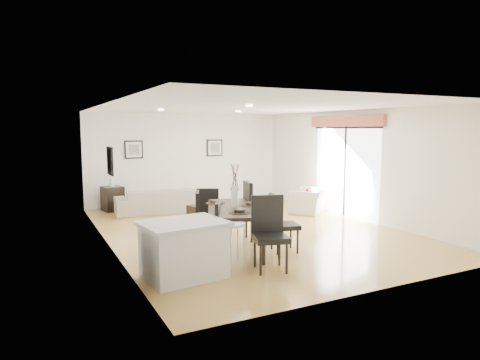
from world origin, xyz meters
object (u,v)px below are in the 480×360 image
armchair (309,201)px  dining_chair_enear (280,220)px  coffee_table (212,213)px  dining_chair_wnear (211,229)px  side_table (113,199)px  dining_chair_wfar (191,217)px  sofa (159,201)px  dining_table (235,212)px  kitchen_island (184,249)px  dining_chair_head (269,228)px  dining_chair_foot (208,209)px  dining_chair_efar (254,207)px  bar_stool (234,230)px

armchair → dining_chair_enear: bearing=9.6°
coffee_table → dining_chair_wnear: bearing=-128.1°
side_table → dining_chair_wfar: bearing=-82.0°
dining_chair_enear → side_table: bearing=34.3°
sofa → dining_table: (0.27, -4.08, 0.39)m
sofa → dining_chair_wnear: size_ratio=2.19×
dining_chair_enear → kitchen_island: size_ratio=0.80×
kitchen_island → sofa: bearing=71.4°
sofa → dining_chair_enear: dining_chair_enear is taller
dining_chair_wfar → coffee_table: bearing=169.2°
dining_chair_head → dining_chair_foot: (-0.07, 2.41, -0.09)m
sofa → dining_chair_efar: size_ratio=1.92×
dining_chair_wnear → sofa: bearing=-157.4°
armchair → dining_chair_wfar: (-3.99, -1.82, 0.28)m
kitchen_island → dining_chair_head: bearing=-16.2°
sofa → armchair: bearing=158.5°
dining_chair_foot → dining_chair_wfar: bearing=74.7°
sofa → dining_chair_foot: (0.23, -2.86, 0.24)m
armchair → dining_chair_wnear: (-4.00, -2.80, 0.26)m
dining_chair_wfar → dining_chair_enear: 1.65m
sofa → dining_chair_wfar: size_ratio=2.11×
side_table → dining_chair_enear: bearing=-69.7°
coffee_table → bar_stool: 3.63m
armchair → dining_chair_enear: dining_chair_enear is taller
dining_chair_head → armchair: bearing=62.6°
dining_chair_efar → side_table: size_ratio=1.77×
dining_table → dining_chair_foot: 1.22m
bar_stool → dining_chair_foot: bearing=78.6°
dining_chair_wfar → dining_table: bearing=78.0°
dining_chair_foot → side_table: (-1.29, 3.75, -0.23)m
sofa → dining_chair_foot: 2.88m
dining_table → dining_chair_efar: (0.67, 0.51, -0.06)m
sofa → coffee_table: size_ratio=2.16×
armchair → coffee_table: (-2.73, 0.20, -0.11)m
armchair → dining_chair_wnear: 4.89m
dining_table → dining_chair_wnear: dining_chair_wnear is taller
dining_chair_foot → coffee_table: dining_chair_foot is taller
dining_table → bar_stool: size_ratio=2.88×
dining_chair_efar → dining_chair_wnear: bearing=140.2°
sofa → kitchen_island: size_ratio=1.72×
dining_chair_wfar → dining_chair_foot: size_ratio=1.06×
dining_chair_wnear → dining_chair_head: bearing=75.2°
dining_chair_head → dining_chair_foot: size_ratio=1.15×
dining_table → coffee_table: 2.59m
side_table → coffee_table: bearing=-52.7°
armchair → dining_chair_wnear: size_ratio=0.95×
dining_chair_enear → dining_chair_efar: dining_chair_efar is taller
dining_chair_wfar → dining_chair_wnear: bearing=20.7°
armchair → dining_chair_wnear: bearing=-1.6°
sofa → kitchen_island: 5.16m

